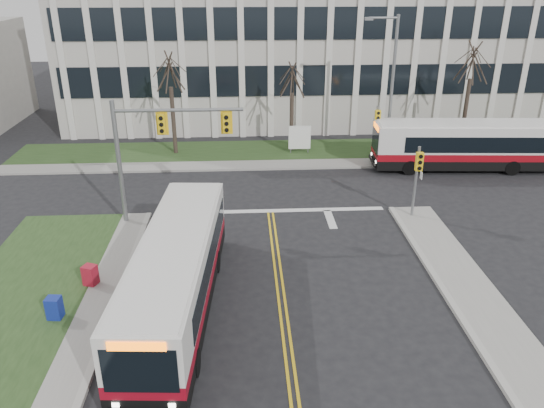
{
  "coord_description": "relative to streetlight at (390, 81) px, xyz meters",
  "views": [
    {
      "loc": [
        -1.34,
        -17.16,
        11.61
      ],
      "look_at": [
        -0.11,
        4.58,
        2.0
      ],
      "focal_mm": 35.0,
      "sensor_mm": 36.0,
      "label": 1
    }
  ],
  "objects": [
    {
      "name": "mast_arm_signal",
      "position": [
        -13.65,
        -9.04,
        -0.94
      ],
      "size": [
        6.11,
        0.38,
        6.2
      ],
      "color": "slate",
      "rests_on": "ground"
    },
    {
      "name": "newspaper_box_blue",
      "position": [
        -16.28,
        -17.07,
        -4.72
      ],
      "size": [
        0.54,
        0.5,
        0.95
      ],
      "primitive_type": "cube",
      "rotation": [
        0.0,
        0.0,
        -0.1
      ],
      "color": "navy",
      "rests_on": "ground"
    },
    {
      "name": "bus_cross",
      "position": [
        4.46,
        -2.2,
        -3.71
      ],
      "size": [
        11.28,
        3.12,
        2.97
      ],
      "primitive_type": null,
      "rotation": [
        0.0,
        0.0,
        -1.63
      ],
      "color": "silver",
      "rests_on": "ground"
    },
    {
      "name": "tree_mid",
      "position": [
        -6.03,
        2.0,
        -0.31
      ],
      "size": [
        1.8,
        1.8,
        6.82
      ],
      "color": "#42352B",
      "rests_on": "ground"
    },
    {
      "name": "sidewalk_cross",
      "position": [
        -3.03,
        -1.0,
        -5.12
      ],
      "size": [
        44.0,
        1.6,
        0.14
      ],
      "primitive_type": "cube",
      "color": "#9E9B93",
      "rests_on": "ground"
    },
    {
      "name": "tree_left",
      "position": [
        -14.03,
        1.8,
        0.32
      ],
      "size": [
        1.8,
        1.8,
        7.7
      ],
      "color": "#42352B",
      "rests_on": "ground"
    },
    {
      "name": "signal_pole_near",
      "position": [
        -0.83,
        -9.3,
        -2.69
      ],
      "size": [
        0.34,
        0.39,
        3.8
      ],
      "color": "slate",
      "rests_on": "ground"
    },
    {
      "name": "signal_pole_far",
      "position": [
        -0.83,
        -0.8,
        -2.69
      ],
      "size": [
        0.34,
        0.39,
        3.8
      ],
      "color": "slate",
      "rests_on": "ground"
    },
    {
      "name": "sidewalk_west",
      "position": [
        -15.03,
        -21.2,
        -5.12
      ],
      "size": [
        1.2,
        26.0,
        0.14
      ],
      "primitive_type": "cube",
      "color": "#9E9B93",
      "rests_on": "ground"
    },
    {
      "name": "tree_right",
      "position": [
        5.97,
        1.8,
        0.71
      ],
      "size": [
        1.8,
        1.8,
        8.25
      ],
      "color": "#42352B",
      "rests_on": "ground"
    },
    {
      "name": "ground",
      "position": [
        -8.03,
        -16.2,
        -5.19
      ],
      "size": [
        120.0,
        120.0,
        0.0
      ],
      "primitive_type": "plane",
      "color": "black",
      "rests_on": "ground"
    },
    {
      "name": "streetlight",
      "position": [
        0.0,
        0.0,
        0.0
      ],
      "size": [
        2.15,
        0.25,
        9.2
      ],
      "color": "slate",
      "rests_on": "ground"
    },
    {
      "name": "newspaper_box_red",
      "position": [
        -15.57,
        -14.89,
        -4.72
      ],
      "size": [
        0.63,
        0.6,
        0.95
      ],
      "primitive_type": "cube",
      "rotation": [
        0.0,
        0.0,
        -0.38
      ],
      "color": "#A9152A",
      "rests_on": "ground"
    },
    {
      "name": "office_building",
      "position": [
        -3.03,
        13.8,
        0.81
      ],
      "size": [
        40.0,
        16.0,
        12.0
      ],
      "primitive_type": "cube",
      "color": "#B5AFA7",
      "rests_on": "ground"
    },
    {
      "name": "bus_main",
      "position": [
        -11.88,
        -16.66,
        -3.73
      ],
      "size": [
        3.11,
        11.09,
        2.92
      ],
      "primitive_type": null,
      "rotation": [
        0.0,
        0.0,
        -0.07
      ],
      "color": "silver",
      "rests_on": "ground"
    },
    {
      "name": "sidewalk_east",
      "position": [
        -0.53,
        -21.2,
        -5.12
      ],
      "size": [
        2.0,
        26.0,
        0.14
      ],
      "primitive_type": "cube",
      "color": "#9E9B93",
      "rests_on": "ground"
    },
    {
      "name": "building_lawn",
      "position": [
        -3.03,
        1.8,
        -5.13
      ],
      "size": [
        44.0,
        5.0,
        0.12
      ],
      "primitive_type": "cube",
      "color": "#26401B",
      "rests_on": "ground"
    },
    {
      "name": "directory_sign",
      "position": [
        -5.53,
        1.3,
        -4.02
      ],
      "size": [
        1.5,
        0.12,
        2.0
      ],
      "color": "slate",
      "rests_on": "ground"
    }
  ]
}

